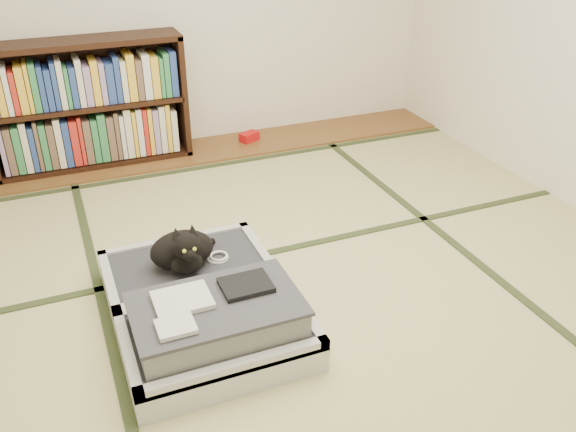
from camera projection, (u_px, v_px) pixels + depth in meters
name	position (u px, v px, depth m)	size (l,w,h in m)	color
floor	(304.00, 289.00, 3.20)	(4.50, 4.50, 0.00)	#BEB97F
wood_strip	(203.00, 150.00, 4.81)	(4.00, 0.50, 0.02)	brown
red_item	(249.00, 137.00, 4.95)	(0.15, 0.09, 0.07)	#BA0E10
tatami_borders	(271.00, 243.00, 3.60)	(4.00, 4.50, 0.01)	#2D381E
bookcase	(88.00, 107.00, 4.39)	(1.40, 0.32, 0.92)	black
suitcase	(205.00, 308.00, 2.87)	(0.83, 1.10, 0.33)	silver
cat	(183.00, 251.00, 3.03)	(0.37, 0.37, 0.30)	black
cable_coil	(218.00, 257.00, 3.16)	(0.11, 0.11, 0.03)	white
hanger	(287.00, 359.00, 2.72)	(0.40, 0.23, 0.01)	black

